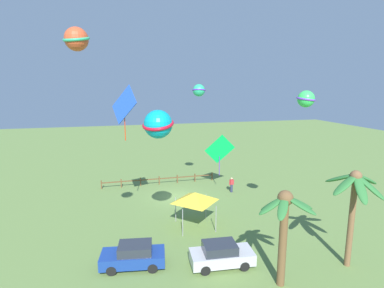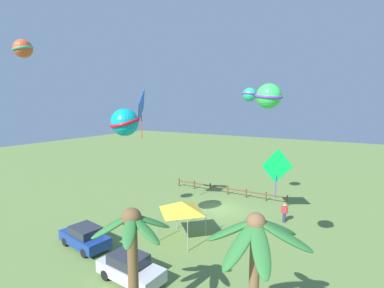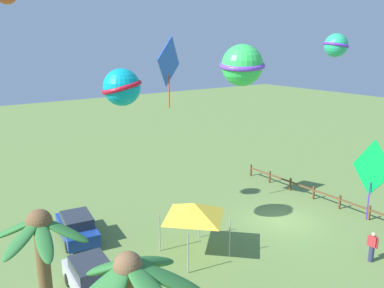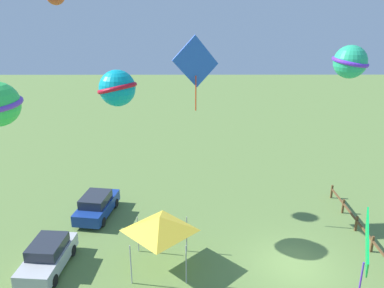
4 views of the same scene
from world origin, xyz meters
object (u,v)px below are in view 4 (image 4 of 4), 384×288
kite_ball_2 (350,62)px  parked_car_0 (97,205)px  kite_diamond_3 (367,246)px  kite_diamond_1 (196,63)px  parked_car_1 (48,256)px  festival_tent (160,224)px  kite_ball_4 (117,88)px

kite_ball_2 → parked_car_0: bearing=57.6°
parked_car_0 → kite_ball_2: (-7.45, -11.73, 9.86)m
kite_diamond_3 → kite_diamond_1: bearing=31.4°
parked_car_1 → kite_diamond_1: (5.26, -7.45, 8.82)m
festival_tent → kite_ball_4: kite_ball_4 is taller
kite_ball_4 → kite_diamond_1: bearing=-64.1°
festival_tent → kite_diamond_1: (5.09, -1.82, 7.11)m
kite_diamond_1 → kite_diamond_3: kite_diamond_1 is taller
kite_ball_2 → kite_ball_4: (5.45, 9.59, -2.03)m
kite_diamond_3 → kite_ball_4: (7.89, 10.07, 4.15)m
parked_car_1 → kite_diamond_1: kite_diamond_1 is taller
kite_diamond_1 → parked_car_1: bearing=125.2°
parked_car_1 → kite_ball_4: (3.28, -3.39, 7.83)m
parked_car_1 → festival_tent: (0.17, -5.63, 1.72)m
kite_ball_4 → festival_tent: bearing=-144.2°
festival_tent → parked_car_1: bearing=91.7°
kite_diamond_1 → kite_diamond_3: bearing=-148.6°
parked_car_1 → kite_ball_2: size_ratio=2.34×
parked_car_0 → kite_ball_2: bearing=-122.4°
kite_ball_2 → kite_ball_4: bearing=60.4°
parked_car_1 → kite_ball_4: kite_ball_4 is taller
parked_car_0 → parked_car_1: 5.42m
parked_car_1 → kite_ball_2: kite_ball_2 is taller
parked_car_0 → kite_ball_2: 17.04m
kite_ball_2 → kite_diamond_3: size_ratio=0.39×
kite_diamond_1 → kite_ball_2: bearing=-143.4°
festival_tent → kite_ball_2: 11.21m
parked_car_0 → festival_tent: festival_tent is taller
kite_diamond_1 → festival_tent: bearing=160.3°
parked_car_0 → kite_ball_2: kite_ball_2 is taller
kite_diamond_3 → kite_ball_4: bearing=51.9°
parked_car_1 → kite_ball_2: 16.44m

